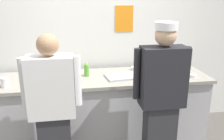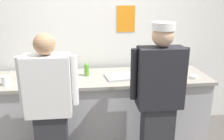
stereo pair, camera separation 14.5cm
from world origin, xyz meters
The scene contains 14 objects.
wall_back centered at (0.00, 0.91, 1.41)m, with size 4.31×0.11×2.81m.
prep_counter centered at (0.00, 0.40, 0.45)m, with size 2.75×0.76×0.91m.
chef_near_left centered at (-0.57, -0.27, 0.83)m, with size 0.58×0.24×1.57m.
chef_center centered at (0.55, -0.28, 0.88)m, with size 0.60×0.24×1.66m.
plate_stack_front centered at (-0.60, 0.31, 0.95)m, with size 0.24×0.24×0.10m.
mixing_bowl_steel centered at (0.71, 0.35, 0.96)m, with size 0.32×0.32×0.11m, color #B7BABF.
sheet_tray centered at (0.26, 0.34, 0.92)m, with size 0.43×0.29×0.02m, color #B7BABF.
squeeze_bottle_primary centered at (-0.19, 0.46, 0.99)m, with size 0.06×0.06×0.19m.
squeeze_bottle_secondary centered at (0.92, 0.51, 1.00)m, with size 0.06×0.06×0.19m.
squeeze_bottle_spare centered at (-0.78, 0.21, 0.99)m, with size 0.06×0.06×0.18m.
ramekin_red_sauce centered at (-0.72, 0.59, 0.93)m, with size 0.09×0.09×0.04m.
ramekin_yellow_sauce centered at (0.48, 0.61, 0.93)m, with size 0.09×0.09×0.05m.
ramekin_orange_sauce centered at (1.14, 0.20, 0.93)m, with size 0.09×0.09×0.04m.
deli_cup centered at (-1.12, 0.21, 0.96)m, with size 0.09×0.09×0.11m, color white.
Camera 2 is at (-0.19, -2.50, 1.89)m, focal length 38.29 mm.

